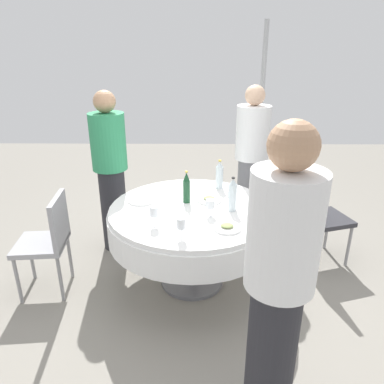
{
  "coord_description": "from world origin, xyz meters",
  "views": [
    {
      "loc": [
        -0.03,
        2.73,
        1.99
      ],
      "look_at": [
        0.0,
        0.0,
        0.88
      ],
      "focal_mm": 33.65,
      "sensor_mm": 36.0,
      "label": 1
    }
  ],
  "objects_px": {
    "plate_front": "(209,200)",
    "plate_near": "(142,200)",
    "wine_glass_west": "(181,224)",
    "chair_inner": "(49,237)",
    "plate_left": "(227,227)",
    "chair_west": "(320,213)",
    "bottle_dark_green_rear": "(187,188)",
    "wine_glass_inner": "(231,194)",
    "person_mid": "(111,171)",
    "bottle_clear_mid": "(233,195)",
    "bottle_clear_north": "(219,175)",
    "person_north": "(251,163)",
    "wine_glass_outer": "(210,205)",
    "dining_table": "(192,223)",
    "wine_glass_far": "(154,212)",
    "person_rear": "(278,286)"
  },
  "relations": [
    {
      "from": "bottle_dark_green_rear",
      "to": "chair_west",
      "type": "xyz_separation_m",
      "value": [
        -1.26,
        -0.25,
        -0.35
      ]
    },
    {
      "from": "chair_west",
      "to": "wine_glass_outer",
      "type": "bearing_deg",
      "value": -80.96
    },
    {
      "from": "plate_near",
      "to": "person_north",
      "type": "xyz_separation_m",
      "value": [
        -1.04,
        -0.71,
        0.12
      ]
    },
    {
      "from": "wine_glass_west",
      "to": "plate_front",
      "type": "relative_size",
      "value": 0.71
    },
    {
      "from": "plate_front",
      "to": "person_north",
      "type": "xyz_separation_m",
      "value": [
        -0.45,
        -0.7,
        0.11
      ]
    },
    {
      "from": "dining_table",
      "to": "plate_left",
      "type": "xyz_separation_m",
      "value": [
        -0.26,
        0.38,
        0.16
      ]
    },
    {
      "from": "wine_glass_inner",
      "to": "plate_front",
      "type": "relative_size",
      "value": 0.64
    },
    {
      "from": "wine_glass_outer",
      "to": "person_rear",
      "type": "xyz_separation_m",
      "value": [
        -0.29,
        1.13,
        0.07
      ]
    },
    {
      "from": "bottle_clear_north",
      "to": "bottle_dark_green_rear",
      "type": "bearing_deg",
      "value": 48.37
    },
    {
      "from": "bottle_clear_north",
      "to": "person_rear",
      "type": "height_order",
      "value": "person_rear"
    },
    {
      "from": "wine_glass_inner",
      "to": "person_mid",
      "type": "height_order",
      "value": "person_mid"
    },
    {
      "from": "wine_glass_west",
      "to": "wine_glass_inner",
      "type": "height_order",
      "value": "wine_glass_west"
    },
    {
      "from": "dining_table",
      "to": "wine_glass_west",
      "type": "height_order",
      "value": "wine_glass_west"
    },
    {
      "from": "chair_inner",
      "to": "wine_glass_outer",
      "type": "bearing_deg",
      "value": -97.06
    },
    {
      "from": "person_north",
      "to": "person_rear",
      "type": "bearing_deg",
      "value": -59.01
    },
    {
      "from": "plate_near",
      "to": "person_rear",
      "type": "distance_m",
      "value": 1.67
    },
    {
      "from": "bottle_clear_mid",
      "to": "person_north",
      "type": "distance_m",
      "value": 0.94
    },
    {
      "from": "dining_table",
      "to": "chair_inner",
      "type": "distance_m",
      "value": 1.2
    },
    {
      "from": "wine_glass_far",
      "to": "person_rear",
      "type": "distance_m",
      "value": 1.19
    },
    {
      "from": "plate_left",
      "to": "chair_west",
      "type": "xyz_separation_m",
      "value": [
        -0.95,
        -0.74,
        -0.23
      ]
    },
    {
      "from": "plate_left",
      "to": "person_rear",
      "type": "height_order",
      "value": "person_rear"
    },
    {
      "from": "bottle_clear_mid",
      "to": "wine_glass_inner",
      "type": "distance_m",
      "value": 0.1
    },
    {
      "from": "plate_front",
      "to": "plate_near",
      "type": "bearing_deg",
      "value": 0.7
    },
    {
      "from": "bottle_dark_green_rear",
      "to": "plate_front",
      "type": "xyz_separation_m",
      "value": [
        -0.2,
        -0.03,
        -0.12
      ]
    },
    {
      "from": "person_mid",
      "to": "person_rear",
      "type": "bearing_deg",
      "value": -109.24
    },
    {
      "from": "person_north",
      "to": "chair_inner",
      "type": "bearing_deg",
      "value": -116.35
    },
    {
      "from": "bottle_dark_green_rear",
      "to": "wine_glass_outer",
      "type": "height_order",
      "value": "bottle_dark_green_rear"
    },
    {
      "from": "bottle_clear_mid",
      "to": "bottle_clear_north",
      "type": "height_order",
      "value": "bottle_clear_mid"
    },
    {
      "from": "bottle_clear_north",
      "to": "bottle_clear_mid",
      "type": "bearing_deg",
      "value": 98.53
    },
    {
      "from": "wine_glass_west",
      "to": "bottle_clear_north",
      "type": "bearing_deg",
      "value": -108.4
    },
    {
      "from": "wine_glass_far",
      "to": "plate_left",
      "type": "height_order",
      "value": "wine_glass_far"
    },
    {
      "from": "wine_glass_inner",
      "to": "plate_front",
      "type": "bearing_deg",
      "value": -28.47
    },
    {
      "from": "dining_table",
      "to": "person_mid",
      "type": "distance_m",
      "value": 1.06
    },
    {
      "from": "plate_left",
      "to": "plate_front",
      "type": "bearing_deg",
      "value": -77.5
    },
    {
      "from": "wine_glass_west",
      "to": "person_rear",
      "type": "relative_size",
      "value": 0.09
    },
    {
      "from": "plate_left",
      "to": "person_rear",
      "type": "distance_m",
      "value": 0.94
    },
    {
      "from": "person_north",
      "to": "chair_west",
      "type": "bearing_deg",
      "value": -2.58
    },
    {
      "from": "wine_glass_west",
      "to": "chair_inner",
      "type": "xyz_separation_m",
      "value": [
        1.12,
        -0.41,
        -0.33
      ]
    },
    {
      "from": "bottle_clear_north",
      "to": "wine_glass_inner",
      "type": "relative_size",
      "value": 1.99
    },
    {
      "from": "bottle_clear_mid",
      "to": "wine_glass_far",
      "type": "xyz_separation_m",
      "value": [
        0.61,
        0.28,
        -0.03
      ]
    },
    {
      "from": "wine_glass_far",
      "to": "person_mid",
      "type": "xyz_separation_m",
      "value": [
        0.53,
        -0.96,
        0.0
      ]
    },
    {
      "from": "bottle_clear_north",
      "to": "plate_left",
      "type": "bearing_deg",
      "value": 90.7
    },
    {
      "from": "wine_glass_inner",
      "to": "plate_front",
      "type": "distance_m",
      "value": 0.22
    },
    {
      "from": "dining_table",
      "to": "chair_west",
      "type": "height_order",
      "value": "chair_west"
    },
    {
      "from": "wine_glass_west",
      "to": "plate_front",
      "type": "distance_m",
      "value": 0.7
    },
    {
      "from": "person_rear",
      "to": "wine_glass_inner",
      "type": "bearing_deg",
      "value": -104.01
    },
    {
      "from": "dining_table",
      "to": "wine_glass_inner",
      "type": "height_order",
      "value": "wine_glass_inner"
    },
    {
      "from": "plate_near",
      "to": "plate_left",
      "type": "xyz_separation_m",
      "value": [
        -0.7,
        0.51,
        0.0
      ]
    },
    {
      "from": "wine_glass_west",
      "to": "person_rear",
      "type": "xyz_separation_m",
      "value": [
        -0.5,
        0.76,
        0.06
      ]
    },
    {
      "from": "bottle_clear_north",
      "to": "wine_glass_far",
      "type": "bearing_deg",
      "value": 55.83
    }
  ]
}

